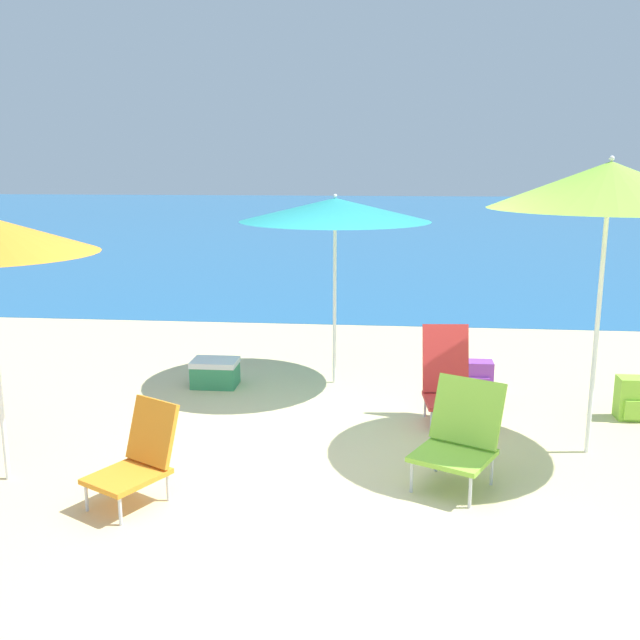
% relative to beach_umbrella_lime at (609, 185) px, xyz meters
% --- Properties ---
extents(ground_plane, '(60.00, 60.00, 0.00)m').
position_rel_beach_umbrella_lime_xyz_m(ground_plane, '(-2.07, -0.61, -2.14)').
color(ground_plane, beige).
extents(sea_water, '(60.00, 40.00, 0.01)m').
position_rel_beach_umbrella_lime_xyz_m(sea_water, '(-2.07, 24.41, -2.13)').
color(sea_water, '#23669E').
rests_on(sea_water, ground).
extents(beach_umbrella_lime, '(1.80, 1.80, 2.35)m').
position_rel_beach_umbrella_lime_xyz_m(beach_umbrella_lime, '(0.00, 0.00, 0.00)').
color(beach_umbrella_lime, white).
rests_on(beach_umbrella_lime, ground).
extents(beach_umbrella_teal, '(1.96, 1.96, 1.99)m').
position_rel_beach_umbrella_lime_xyz_m(beach_umbrella_teal, '(-2.19, 1.67, -0.30)').
color(beach_umbrella_teal, white).
rests_on(beach_umbrella_teal, ground).
extents(beach_chair_red, '(0.47, 0.61, 0.86)m').
position_rel_beach_umbrella_lime_xyz_m(beach_chair_red, '(-1.09, 0.64, -1.73)').
color(beach_chair_red, silver).
rests_on(beach_chair_red, ground).
extents(beach_chair_orange, '(0.63, 0.70, 0.68)m').
position_rel_beach_umbrella_lime_xyz_m(beach_chair_orange, '(-3.32, -1.17, -1.81)').
color(beach_chair_orange, silver).
rests_on(beach_chair_orange, ground).
extents(beach_chair_lime, '(0.73, 0.77, 0.75)m').
position_rel_beach_umbrella_lime_xyz_m(beach_chair_lime, '(-1.09, -0.67, -1.76)').
color(beach_chair_lime, silver).
rests_on(beach_chair_lime, ground).
extents(backpack_purple, '(0.30, 0.23, 0.30)m').
position_rel_beach_umbrella_lime_xyz_m(backpack_purple, '(-0.70, 1.57, -1.99)').
color(backpack_purple, purple).
rests_on(backpack_purple, ground).
extents(backpack_lime, '(0.26, 0.23, 0.39)m').
position_rel_beach_umbrella_lime_xyz_m(backpack_lime, '(0.60, 0.84, -1.94)').
color(backpack_lime, '#8ECC3D').
rests_on(backpack_lime, ground).
extents(cooler_box, '(0.48, 0.36, 0.28)m').
position_rel_beach_umbrella_lime_xyz_m(cooler_box, '(-3.43, 1.42, -1.99)').
color(cooler_box, '#338C59').
rests_on(cooler_box, ground).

